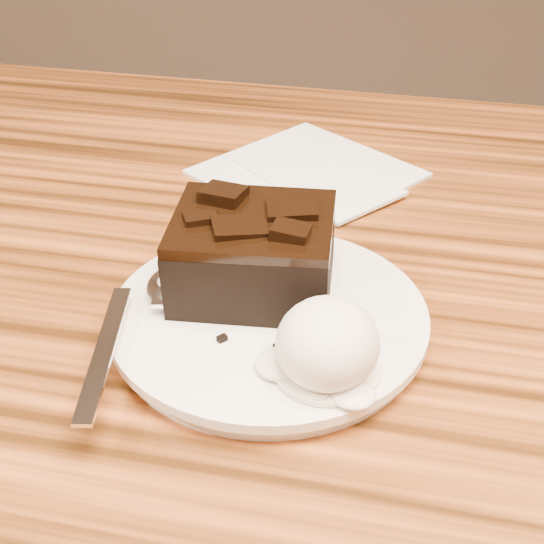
% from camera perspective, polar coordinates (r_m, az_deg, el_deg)
% --- Properties ---
extents(plate, '(0.20, 0.20, 0.02)m').
position_cam_1_polar(plate, '(0.49, -0.25, -3.71)').
color(plate, white).
rests_on(plate, dining_table).
extents(brownie, '(0.11, 0.10, 0.05)m').
position_cam_1_polar(brownie, '(0.49, -1.42, 1.12)').
color(brownie, black).
rests_on(brownie, plate).
extents(ice_cream_scoop, '(0.06, 0.06, 0.05)m').
position_cam_1_polar(ice_cream_scoop, '(0.43, 4.20, -5.37)').
color(ice_cream_scoop, white).
rests_on(ice_cream_scoop, plate).
extents(melt_puddle, '(0.06, 0.06, 0.00)m').
position_cam_1_polar(melt_puddle, '(0.44, 4.10, -7.31)').
color(melt_puddle, white).
rests_on(melt_puddle, plate).
extents(spoon, '(0.07, 0.18, 0.01)m').
position_cam_1_polar(spoon, '(0.50, -7.60, -1.18)').
color(spoon, silver).
rests_on(spoon, plate).
extents(napkin, '(0.22, 0.22, 0.01)m').
position_cam_1_polar(napkin, '(0.69, 2.65, 7.54)').
color(napkin, white).
rests_on(napkin, dining_table).
extents(crumb_a, '(0.01, 0.01, 0.00)m').
position_cam_1_polar(crumb_a, '(0.45, 0.52, -5.71)').
color(crumb_a, black).
rests_on(crumb_a, plate).
extents(crumb_b, '(0.01, 0.01, 0.00)m').
position_cam_1_polar(crumb_b, '(0.44, 4.75, -7.26)').
color(crumb_b, black).
rests_on(crumb_b, plate).
extents(crumb_c, '(0.01, 0.01, 0.00)m').
position_cam_1_polar(crumb_c, '(0.46, -3.78, -5.02)').
color(crumb_c, black).
rests_on(crumb_c, plate).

